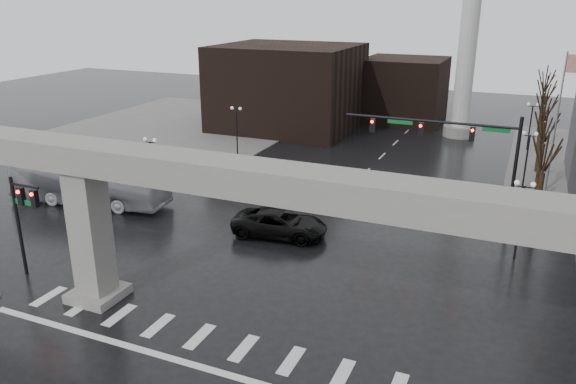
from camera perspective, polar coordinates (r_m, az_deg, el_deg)
name	(u,v)px	position (r m, az deg, el deg)	size (l,w,h in m)	color
ground	(210,326)	(28.88, -7.90, -13.32)	(160.00, 160.00, 0.00)	black
sidewalk_nw	(178,129)	(70.46, -11.07, 6.34)	(28.00, 36.00, 0.15)	slate
elevated_guideway	(228,199)	(25.23, -6.14, -0.75)	(48.00, 2.60, 8.70)	gray
building_far_left	(288,87)	(68.97, -0.04, 10.59)	(16.00, 14.00, 10.00)	black
building_far_mid	(404,90)	(75.00, 11.67, 10.13)	(10.00, 10.00, 8.00)	black
smokestack	(471,16)	(66.97, 18.06, 16.60)	(3.60, 3.60, 30.00)	silver
signal_mast_arm	(459,143)	(40.73, 16.98, 4.76)	(12.12, 0.43, 8.00)	black
signal_left_pole	(23,211)	(34.87, -25.32, -1.73)	(2.30, 0.30, 6.00)	black
flagpole_assembly	(562,118)	(43.35, 26.05, 6.79)	(2.06, 0.12, 12.00)	silver
lamp_right_0	(522,207)	(36.59, 22.65, -1.40)	(1.22, 0.32, 5.11)	black
lamp_right_1	(528,151)	(50.03, 23.17, 3.85)	(1.22, 0.32, 5.11)	black
lamp_right_2	(531,118)	(63.70, 23.47, 6.87)	(1.22, 0.32, 5.11)	black
lamp_left_0	(151,158)	(45.23, -13.71, 3.36)	(1.22, 0.32, 5.11)	black
lamp_left_1	(237,123)	(56.65, -5.25, 7.00)	(1.22, 0.32, 5.11)	black
lamp_left_2	(291,100)	(69.03, 0.34, 9.31)	(1.22, 0.32, 5.11)	black
tree_right_0	(539,199)	(40.64, 24.15, -0.65)	(1.09, 1.58, 7.50)	black
tree_right_1	(540,166)	(48.28, 24.23, 2.42)	(1.09, 1.61, 7.67)	black
tree_right_2	(541,142)	(56.02, 24.29, 4.64)	(1.10, 1.63, 7.85)	black
tree_right_3	(541,124)	(63.83, 24.34, 6.31)	(1.11, 1.66, 8.02)	black
tree_right_4	(542,110)	(71.68, 24.37, 7.63)	(1.12, 1.69, 8.19)	black
pickup_truck	(280,224)	(38.06, -0.83, -3.22)	(2.97, 6.43, 1.79)	black
city_bus	(88,182)	(46.40, -19.63, 1.01)	(3.02, 12.89, 3.59)	#B1B0B5
far_car	(331,175)	(49.35, 4.42, 1.78)	(1.56, 3.87, 1.32)	black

